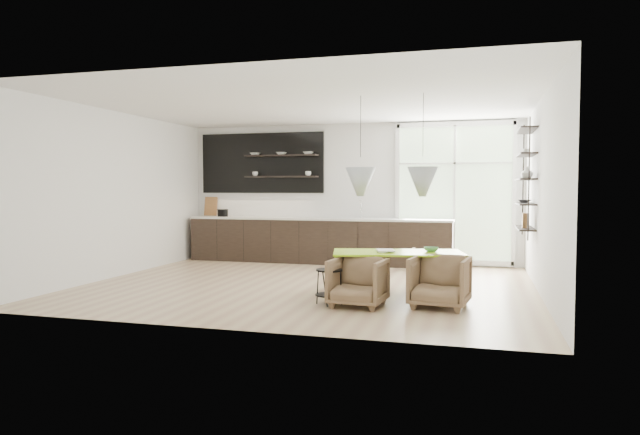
{
  "coord_description": "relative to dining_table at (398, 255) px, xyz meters",
  "views": [
    {
      "loc": [
        2.62,
        -8.7,
        1.57
      ],
      "look_at": [
        0.03,
        0.6,
        1.06
      ],
      "focal_mm": 32.0,
      "sensor_mm": 36.0,
      "label": 1
    }
  ],
  "objects": [
    {
      "name": "table_bowl",
      "position": [
        0.45,
        0.13,
        0.08
      ],
      "size": [
        0.27,
        0.27,
        0.06
      ],
      "primitive_type": "imported",
      "rotation": [
        0.0,
        0.0,
        0.46
      ],
      "color": "#4D8958",
      "rests_on": "dining_table"
    },
    {
      "name": "armchair_front_left",
      "position": [
        -0.43,
        -0.7,
        -0.29
      ],
      "size": [
        0.75,
        0.77,
        0.64
      ],
      "primitive_type": "imported",
      "rotation": [
        0.0,
        0.0,
        -0.1
      ],
      "color": "brown",
      "rests_on": "ground"
    },
    {
      "name": "kitchen_run",
      "position": [
        -2.23,
        3.38,
        -0.02
      ],
      "size": [
        5.54,
        0.69,
        2.75
      ],
      "color": "black",
      "rests_on": "ground"
    },
    {
      "name": "armchair_back_right",
      "position": [
        0.46,
        0.7,
        -0.29
      ],
      "size": [
        0.75,
        0.76,
        0.65
      ],
      "primitive_type": "imported",
      "rotation": [
        0.0,
        0.0,
        3.22
      ],
      "color": "brown",
      "rests_on": "ground"
    },
    {
      "name": "armchair_back_left",
      "position": [
        -0.67,
        0.59,
        -0.32
      ],
      "size": [
        0.89,
        0.89,
        0.6
      ],
      "primitive_type": "imported",
      "rotation": [
        0.0,
        0.0,
        3.67
      ],
      "color": "brown",
      "rests_on": "ground"
    },
    {
      "name": "dining_table",
      "position": [
        0.0,
        0.0,
        0.0
      ],
      "size": [
        1.95,
        1.19,
        0.66
      ],
      "rotation": [
        0.0,
        0.0,
        0.22
      ],
      "color": "#94CE0C",
      "rests_on": "ground"
    },
    {
      "name": "room",
      "position": [
        -0.95,
        1.79,
        0.84
      ],
      "size": [
        7.02,
        6.01,
        2.91
      ],
      "color": "tan",
      "rests_on": "ground"
    },
    {
      "name": "right_shelving",
      "position": [
        1.83,
        1.86,
        1.03
      ],
      "size": [
        0.26,
        1.22,
        1.9
      ],
      "color": "black",
      "rests_on": "ground"
    },
    {
      "name": "table_book",
      "position": [
        -0.28,
        -0.1,
        0.06
      ],
      "size": [
        0.32,
        0.38,
        0.03
      ],
      "primitive_type": "imported",
      "rotation": [
        0.0,
        0.0,
        0.27
      ],
      "color": "white",
      "rests_on": "dining_table"
    },
    {
      "name": "wire_stool",
      "position": [
        -0.82,
        -0.69,
        -0.31
      ],
      "size": [
        0.38,
        0.38,
        0.48
      ],
      "rotation": [
        0.0,
        0.0,
        -0.09
      ],
      "color": "black",
      "rests_on": "ground"
    },
    {
      "name": "armchair_front_right",
      "position": [
        0.61,
        -0.49,
        -0.28
      ],
      "size": [
        0.81,
        0.83,
        0.68
      ],
      "primitive_type": "imported",
      "rotation": [
        0.0,
        0.0,
        -0.13
      ],
      "color": "brown",
      "rests_on": "ground"
    }
  ]
}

